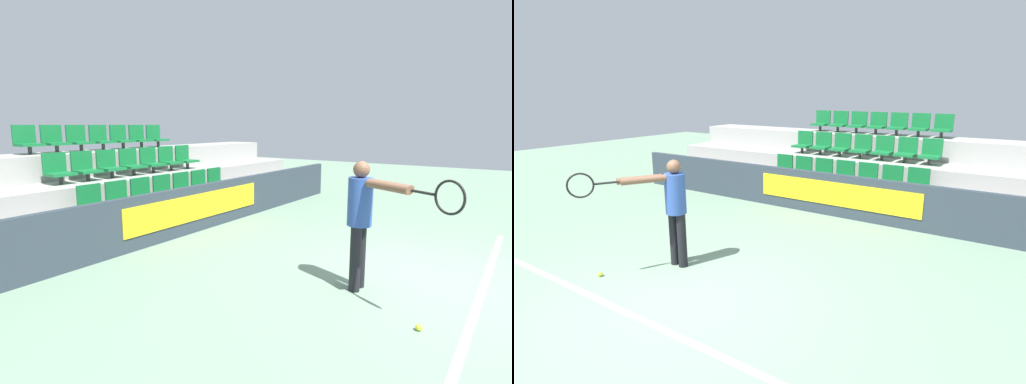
# 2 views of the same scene
# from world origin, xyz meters

# --- Properties ---
(ground_plane) EXTENTS (30.00, 30.00, 0.00)m
(ground_plane) POSITION_xyz_m (0.00, 0.00, 0.00)
(ground_plane) COLOR gray
(court_baseline) EXTENTS (5.88, 0.08, 0.01)m
(court_baseline) POSITION_xyz_m (0.00, -0.51, 0.00)
(court_baseline) COLOR white
(court_baseline) RESTS_ON ground
(barrier_wall) EXTENTS (10.44, 0.14, 0.86)m
(barrier_wall) POSITION_xyz_m (0.00, 4.17, 0.43)
(barrier_wall) COLOR #2D3842
(barrier_wall) RESTS_ON ground
(bleacher_tier_front) EXTENTS (10.04, 0.98, 0.47)m
(bleacher_tier_front) POSITION_xyz_m (0.00, 4.74, 0.24)
(bleacher_tier_front) COLOR #9E9E99
(bleacher_tier_front) RESTS_ON ground
(bleacher_tier_middle) EXTENTS (10.04, 0.98, 0.94)m
(bleacher_tier_middle) POSITION_xyz_m (0.00, 5.72, 0.47)
(bleacher_tier_middle) COLOR #9E9E99
(bleacher_tier_middle) RESTS_ON ground
(bleacher_tier_back) EXTENTS (10.04, 0.98, 1.42)m
(bleacher_tier_back) POSITION_xyz_m (0.00, 6.70, 0.71)
(bleacher_tier_back) COLOR #9E9E99
(bleacher_tier_back) RESTS_ON ground
(stadium_chair_0) EXTENTS (0.42, 0.39, 0.54)m
(stadium_chair_0) POSITION_xyz_m (-1.53, 4.86, 0.72)
(stadium_chair_0) COLOR #333333
(stadium_chair_0) RESTS_ON bleacher_tier_front
(stadium_chair_1) EXTENTS (0.42, 0.39, 0.54)m
(stadium_chair_1) POSITION_xyz_m (-1.02, 4.86, 0.72)
(stadium_chair_1) COLOR #333333
(stadium_chair_1) RESTS_ON bleacher_tier_front
(stadium_chair_2) EXTENTS (0.42, 0.39, 0.54)m
(stadium_chair_2) POSITION_xyz_m (-0.51, 4.86, 0.72)
(stadium_chair_2) COLOR #333333
(stadium_chair_2) RESTS_ON bleacher_tier_front
(stadium_chair_3) EXTENTS (0.42, 0.39, 0.54)m
(stadium_chair_3) POSITION_xyz_m (0.00, 4.86, 0.72)
(stadium_chair_3) COLOR #333333
(stadium_chair_3) RESTS_ON bleacher_tier_front
(stadium_chair_4) EXTENTS (0.42, 0.39, 0.54)m
(stadium_chair_4) POSITION_xyz_m (0.51, 4.86, 0.72)
(stadium_chair_4) COLOR #333333
(stadium_chair_4) RESTS_ON bleacher_tier_front
(stadium_chair_5) EXTENTS (0.42, 0.39, 0.54)m
(stadium_chair_5) POSITION_xyz_m (1.02, 4.86, 0.72)
(stadium_chair_5) COLOR #333333
(stadium_chair_5) RESTS_ON bleacher_tier_front
(stadium_chair_6) EXTENTS (0.42, 0.39, 0.54)m
(stadium_chair_6) POSITION_xyz_m (1.53, 4.86, 0.72)
(stadium_chair_6) COLOR #333333
(stadium_chair_6) RESTS_ON bleacher_tier_front
(stadium_chair_7) EXTENTS (0.42, 0.39, 0.54)m
(stadium_chair_7) POSITION_xyz_m (-1.53, 5.84, 1.19)
(stadium_chair_7) COLOR #333333
(stadium_chair_7) RESTS_ON bleacher_tier_middle
(stadium_chair_8) EXTENTS (0.42, 0.39, 0.54)m
(stadium_chair_8) POSITION_xyz_m (-1.02, 5.84, 1.19)
(stadium_chair_8) COLOR #333333
(stadium_chair_8) RESTS_ON bleacher_tier_middle
(stadium_chair_9) EXTENTS (0.42, 0.39, 0.54)m
(stadium_chair_9) POSITION_xyz_m (-0.51, 5.84, 1.19)
(stadium_chair_9) COLOR #333333
(stadium_chair_9) RESTS_ON bleacher_tier_middle
(stadium_chair_10) EXTENTS (0.42, 0.39, 0.54)m
(stadium_chair_10) POSITION_xyz_m (0.00, 5.84, 1.19)
(stadium_chair_10) COLOR #333333
(stadium_chair_10) RESTS_ON bleacher_tier_middle
(stadium_chair_11) EXTENTS (0.42, 0.39, 0.54)m
(stadium_chair_11) POSITION_xyz_m (0.51, 5.84, 1.19)
(stadium_chair_11) COLOR #333333
(stadium_chair_11) RESTS_ON bleacher_tier_middle
(stadium_chair_12) EXTENTS (0.42, 0.39, 0.54)m
(stadium_chair_12) POSITION_xyz_m (1.02, 5.84, 1.19)
(stadium_chair_12) COLOR #333333
(stadium_chair_12) RESTS_ON bleacher_tier_middle
(stadium_chair_13) EXTENTS (0.42, 0.39, 0.54)m
(stadium_chair_13) POSITION_xyz_m (1.53, 5.84, 1.19)
(stadium_chair_13) COLOR #333333
(stadium_chair_13) RESTS_ON bleacher_tier_middle
(stadium_chair_14) EXTENTS (0.42, 0.39, 0.54)m
(stadium_chair_14) POSITION_xyz_m (-1.53, 6.82, 1.66)
(stadium_chair_14) COLOR #333333
(stadium_chair_14) RESTS_ON bleacher_tier_back
(stadium_chair_15) EXTENTS (0.42, 0.39, 0.54)m
(stadium_chair_15) POSITION_xyz_m (-1.02, 6.82, 1.66)
(stadium_chair_15) COLOR #333333
(stadium_chair_15) RESTS_ON bleacher_tier_back
(stadium_chair_16) EXTENTS (0.42, 0.39, 0.54)m
(stadium_chair_16) POSITION_xyz_m (-0.51, 6.82, 1.66)
(stadium_chair_16) COLOR #333333
(stadium_chair_16) RESTS_ON bleacher_tier_back
(stadium_chair_17) EXTENTS (0.42, 0.39, 0.54)m
(stadium_chair_17) POSITION_xyz_m (0.00, 6.82, 1.66)
(stadium_chair_17) COLOR #333333
(stadium_chair_17) RESTS_ON bleacher_tier_back
(stadium_chair_18) EXTENTS (0.42, 0.39, 0.54)m
(stadium_chair_18) POSITION_xyz_m (0.51, 6.82, 1.66)
(stadium_chair_18) COLOR #333333
(stadium_chair_18) RESTS_ON bleacher_tier_back
(stadium_chair_19) EXTENTS (0.42, 0.39, 0.54)m
(stadium_chair_19) POSITION_xyz_m (1.02, 6.82, 1.66)
(stadium_chair_19) COLOR #333333
(stadium_chair_19) RESTS_ON bleacher_tier_back
(stadium_chair_20) EXTENTS (0.42, 0.39, 0.54)m
(stadium_chair_20) POSITION_xyz_m (1.53, 6.82, 1.66)
(stadium_chair_20) COLOR #333333
(stadium_chair_20) RESTS_ON bleacher_tier_back
(tennis_player) EXTENTS (0.79, 1.32, 1.55)m
(tennis_player) POSITION_xyz_m (-0.77, 0.67, 0.94)
(tennis_player) COLOR black
(tennis_player) RESTS_ON ground
(tennis_ball) EXTENTS (0.07, 0.07, 0.07)m
(tennis_ball) POSITION_xyz_m (-1.36, -0.12, 0.03)
(tennis_ball) COLOR #CCDB33
(tennis_ball) RESTS_ON ground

